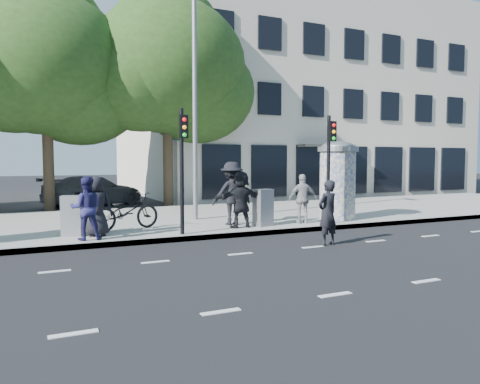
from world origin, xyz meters
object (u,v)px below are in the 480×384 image
cabinet_right (263,208)px  ped_c (86,208)px  traffic_pole_far (330,158)px  ped_a (97,206)px  traffic_pole_near (182,158)px  car_right (94,191)px  bicycle (126,211)px  man_road (328,213)px  ad_column_right (338,178)px  ped_e (303,199)px  street_lamp (195,81)px  ped_f (241,199)px  cabinet_left (72,216)px  ped_d (232,193)px

cabinet_right → ped_c: bearing=169.3°
traffic_pole_far → ped_a: bearing=174.3°
traffic_pole_near → car_right: traffic_pole_near is taller
bicycle → cabinet_right: cabinet_right is taller
ped_c → man_road: 6.12m
ad_column_right → car_right: 12.06m
bicycle → ped_e: bearing=-116.7°
ped_e → ped_c: bearing=17.3°
traffic_pole_near → ped_a: (-2.14, 0.70, -1.28)m
ped_a → ad_column_right: bearing=-167.1°
street_lamp → ped_e: street_lamp is taller
traffic_pole_near → cabinet_right: (2.74, 0.52, -1.52)m
ped_e → man_road: size_ratio=0.95×
traffic_pole_near → ped_c: (-2.48, 0.23, -1.28)m
traffic_pole_near → ped_f: (1.97, 0.50, -1.23)m
traffic_pole_far → cabinet_left: (-7.54, 1.01, -1.54)m
traffic_pole_far → bicycle: bearing=166.1°
bicycle → cabinet_right: bearing=-120.1°
cabinet_left → car_right: (1.91, 9.93, 0.01)m
ad_column_right → ped_c: 8.33m
cabinet_right → car_right: (-3.57, 10.42, -0.02)m
ped_d → ad_column_right: bearing=177.0°
traffic_pole_far → cabinet_left: traffic_pole_far is taller
ped_d → man_road: 3.67m
ped_f → cabinet_left: ped_f is taller
ped_e → ad_column_right: bearing=-151.8°
ped_d → man_road: (1.11, -3.48, -0.30)m
ped_e → bicycle: bearing=4.6°
ped_f → car_right: size_ratio=0.35×
ad_column_right → ped_c: bearing=-175.3°
traffic_pole_near → car_right: size_ratio=0.71×
traffic_pole_far → man_road: (-1.70, -2.29, -1.40)m
ped_c → cabinet_right: ped_c is taller
ped_e → car_right: ped_e is taller
man_road → car_right: 13.81m
car_right → ped_e: bearing=-178.6°
cabinet_left → car_right: size_ratio=0.22×
traffic_pole_far → ped_a: size_ratio=2.12×
man_road → cabinet_left: 6.71m
ped_e → cabinet_right: bearing=14.5°
ped_d → ped_e: 2.29m
ped_c → ped_f: (4.45, 0.27, 0.04)m
traffic_pole_far → bicycle: (-6.02, 1.49, -1.54)m
ad_column_right → ped_f: (-3.83, -0.41, -0.54)m
bicycle → traffic_pole_near: bearing=-157.1°
street_lamp → bicycle: (-2.62, -1.36, -4.10)m
man_road → bicycle: bearing=-53.0°
ped_c → man_road: ped_c is taller
traffic_pole_near → ped_e: traffic_pole_near is taller
cabinet_right → ad_column_right: bearing=-6.8°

